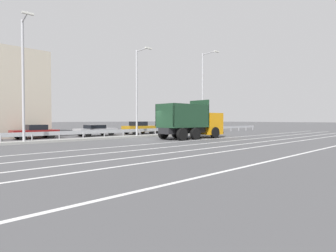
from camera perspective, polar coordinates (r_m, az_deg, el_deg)
ground_plane at (r=23.03m, az=-4.30°, el=-2.94°), size 320.00×320.00×0.00m
lane_strip_0 at (r=23.10m, az=8.23°, el=-2.93°), size 50.38×0.16×0.01m
lane_strip_1 at (r=21.70m, az=13.05°, el=-3.23°), size 50.38×0.16×0.01m
lane_strip_2 at (r=20.57m, az=18.01°, el=-3.52°), size 50.38×0.16×0.01m
lane_strip_3 at (r=19.83m, az=22.14°, el=-3.74°), size 50.38×0.16×0.01m
lane_strip_4 at (r=18.69m, az=31.12°, el=-4.15°), size 50.38×0.16×0.01m
median_island at (r=25.42m, az=-8.47°, el=-2.34°), size 27.71×1.10×0.18m
median_guardrail at (r=26.25m, az=-9.74°, el=-1.17°), size 50.38×0.09×0.78m
dump_truck at (r=24.81m, az=6.24°, el=0.29°), size 6.74×2.87×3.58m
median_road_sign at (r=30.97m, az=4.66°, el=0.56°), size 0.71×0.16×2.45m
street_lamp_1 at (r=21.68m, az=-28.95°, el=9.74°), size 0.72×2.39×8.90m
street_lamp_2 at (r=26.02m, az=-6.63°, el=8.05°), size 0.71×2.19×8.56m
street_lamp_3 at (r=33.03m, az=7.75°, el=7.93°), size 0.71×2.47×9.95m
parked_car_2 at (r=26.73m, az=-26.95°, el=-1.08°), size 3.88×1.90×1.28m
parked_car_3 at (r=28.97m, az=-15.46°, el=-0.85°), size 4.45×2.07×1.18m
parked_car_4 at (r=31.52m, az=-6.34°, el=-0.39°), size 3.87×2.02×1.51m
parked_car_5 at (r=35.54m, az=0.32°, el=-0.20°), size 4.89×2.20×1.47m
parked_car_6 at (r=39.29m, az=6.36°, el=-0.02°), size 4.06×2.02×1.52m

